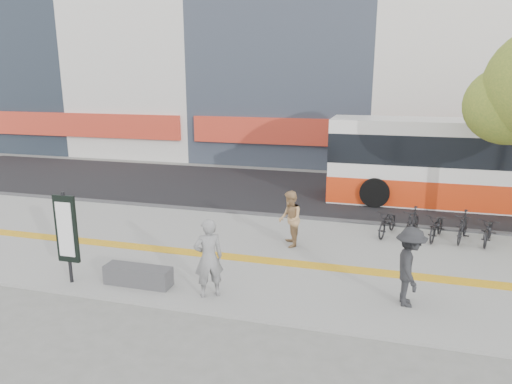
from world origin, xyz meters
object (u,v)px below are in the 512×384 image
(bench, at_px, (138,276))
(signboard, at_px, (66,230))
(seated_woman, at_px, (209,258))
(bus, at_px, (494,167))
(pedestrian_tan, at_px, (290,219))
(pedestrian_dark, at_px, (410,267))

(bench, height_order, signboard, signboard)
(seated_woman, bearing_deg, bench, -36.03)
(bus, relative_size, seated_woman, 6.72)
(seated_woman, bearing_deg, pedestrian_tan, -140.52)
(bench, xyz_separation_m, seated_woman, (1.80, -0.08, 0.67))
(seated_woman, height_order, pedestrian_dark, seated_woman)
(seated_woman, bearing_deg, pedestrian_dark, 156.66)
(bench, height_order, bus, bus)
(pedestrian_tan, bearing_deg, bench, -57.80)
(signboard, relative_size, seated_woman, 1.23)
(seated_woman, relative_size, pedestrian_tan, 1.11)
(bus, bearing_deg, pedestrian_dark, -110.01)
(signboard, xyz_separation_m, seated_woman, (3.40, 0.23, -0.39))
(bench, xyz_separation_m, bus, (9.30, 9.70, 1.26))
(bench, bearing_deg, bus, 46.22)
(signboard, relative_size, pedestrian_tan, 1.37)
(pedestrian_tan, bearing_deg, pedestrian_dark, 30.12)
(bench, height_order, pedestrian_tan, pedestrian_tan)
(seated_woman, bearing_deg, signboard, -29.70)
(pedestrian_tan, height_order, pedestrian_dark, pedestrian_dark)
(bench, height_order, seated_woman, seated_woman)
(pedestrian_tan, xyz_separation_m, pedestrian_dark, (3.12, -2.79, 0.05))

